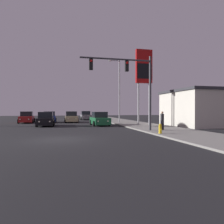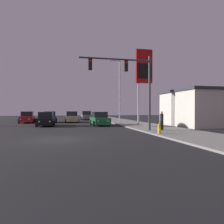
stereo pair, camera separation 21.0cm
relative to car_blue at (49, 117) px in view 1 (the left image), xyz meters
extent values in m
plane|color=black|center=(1.63, -20.13, -0.76)|extent=(120.00, 120.00, 0.00)
cube|color=gray|center=(11.13, -10.13, -0.70)|extent=(5.00, 60.00, 0.12)
cube|color=beige|center=(19.63, -11.49, 1.24)|extent=(10.00, 8.00, 4.00)
cube|color=#2D2D33|center=(19.63, -11.49, 3.39)|extent=(10.30, 8.30, 0.30)
cube|color=navy|center=(0.00, -0.04, -0.18)|extent=(1.90, 4.24, 0.80)
cube|color=black|center=(0.00, 0.11, 0.57)|extent=(1.65, 2.04, 0.70)
cylinder|color=black|center=(-0.90, -1.34, -0.44)|extent=(0.24, 0.64, 0.64)
cylinder|color=black|center=(0.90, -1.34, -0.44)|extent=(0.24, 0.64, 0.64)
cylinder|color=black|center=(-0.90, 1.27, -0.44)|extent=(0.24, 0.64, 0.64)
cylinder|color=black|center=(0.90, 1.27, -0.44)|extent=(0.24, 0.64, 0.64)
sphere|color=#F2EACC|center=(-0.56, -2.16, -0.13)|extent=(0.18, 0.18, 0.18)
sphere|color=#F2EACC|center=(0.56, -2.16, -0.13)|extent=(0.18, 0.18, 0.18)
cube|color=black|center=(-0.05, -7.64, -0.18)|extent=(1.85, 4.22, 0.80)
cube|color=black|center=(-0.05, -7.49, 0.57)|extent=(1.62, 2.02, 0.70)
cylinder|color=black|center=(-0.95, -8.94, -0.44)|extent=(0.24, 0.64, 0.64)
cylinder|color=black|center=(0.85, -8.94, -0.44)|extent=(0.24, 0.64, 0.64)
cylinder|color=black|center=(-0.95, -6.34, -0.44)|extent=(0.24, 0.64, 0.64)
cylinder|color=black|center=(0.85, -6.34, -0.44)|extent=(0.24, 0.64, 0.64)
sphere|color=#F2EACC|center=(-0.61, -9.76, -0.13)|extent=(0.18, 0.18, 0.18)
sphere|color=#F2EACC|center=(0.50, -9.76, -0.13)|extent=(0.18, 0.18, 0.18)
cube|color=#195933|center=(6.35, -8.24, -0.18)|extent=(1.96, 4.26, 0.80)
cube|color=black|center=(6.35, -8.09, 0.57)|extent=(1.67, 2.06, 0.70)
cylinder|color=black|center=(5.45, -9.54, -0.44)|extent=(0.24, 0.64, 0.64)
cylinder|color=black|center=(7.25, -9.54, -0.44)|extent=(0.24, 0.64, 0.64)
cylinder|color=black|center=(5.45, -6.94, -0.44)|extent=(0.24, 0.64, 0.64)
cylinder|color=black|center=(7.25, -6.94, -0.44)|extent=(0.24, 0.64, 0.64)
sphere|color=#F2EACC|center=(5.79, -10.36, -0.13)|extent=(0.18, 0.18, 0.18)
sphere|color=#F2EACC|center=(6.91, -10.36, -0.13)|extent=(0.18, 0.18, 0.18)
cube|color=slate|center=(6.38, 7.63, -0.18)|extent=(1.83, 4.21, 0.80)
cube|color=black|center=(6.38, 7.78, 0.57)|extent=(1.61, 2.01, 0.70)
cylinder|color=black|center=(5.48, 6.33, -0.44)|extent=(0.24, 0.64, 0.64)
cylinder|color=black|center=(7.28, 6.33, -0.44)|extent=(0.24, 0.64, 0.64)
cylinder|color=black|center=(5.48, 8.94, -0.44)|extent=(0.24, 0.64, 0.64)
cylinder|color=black|center=(7.28, 8.94, -0.44)|extent=(0.24, 0.64, 0.64)
sphere|color=#F2EACC|center=(5.83, 5.51, -0.13)|extent=(0.18, 0.18, 0.18)
sphere|color=#F2EACC|center=(6.94, 5.51, -0.13)|extent=(0.18, 0.18, 0.18)
cube|color=tan|center=(3.27, -0.55, -0.18)|extent=(1.80, 4.20, 0.80)
cube|color=black|center=(3.27, -0.40, 0.57)|extent=(1.60, 2.00, 0.70)
cylinder|color=black|center=(2.37, -1.85, -0.44)|extent=(0.24, 0.64, 0.64)
cylinder|color=black|center=(4.17, -1.85, -0.44)|extent=(0.24, 0.64, 0.64)
cylinder|color=black|center=(2.37, 0.76, -0.44)|extent=(0.24, 0.64, 0.64)
cylinder|color=black|center=(4.17, 0.76, -0.44)|extent=(0.24, 0.64, 0.64)
sphere|color=#F2EACC|center=(2.71, -2.67, -0.13)|extent=(0.18, 0.18, 0.18)
sphere|color=#F2EACC|center=(3.83, -2.67, -0.13)|extent=(0.18, 0.18, 0.18)
cube|color=maroon|center=(-3.18, -0.64, -0.18)|extent=(1.95, 4.26, 0.80)
cube|color=black|center=(-3.18, -0.49, 0.57)|extent=(1.67, 2.06, 0.70)
cylinder|color=black|center=(-4.08, -1.95, -0.44)|extent=(0.24, 0.64, 0.64)
cylinder|color=black|center=(-2.28, -1.95, -0.44)|extent=(0.24, 0.64, 0.64)
cylinder|color=black|center=(-4.08, 0.66, -0.44)|extent=(0.24, 0.64, 0.64)
cylinder|color=black|center=(-2.28, 0.66, -0.44)|extent=(0.24, 0.64, 0.64)
sphere|color=#F2EACC|center=(-3.74, -2.76, -0.13)|extent=(0.18, 0.18, 0.18)
sphere|color=#F2EACC|center=(-2.62, -2.76, -0.13)|extent=(0.18, 0.18, 0.18)
cylinder|color=#38383D|center=(9.36, -16.71, 2.61)|extent=(0.20, 0.20, 6.50)
cylinder|color=#38383D|center=(6.27, -16.71, 5.46)|extent=(6.16, 0.14, 0.14)
cube|color=black|center=(7.20, -16.71, 4.91)|extent=(0.30, 0.24, 0.90)
sphere|color=red|center=(7.20, -16.85, 5.18)|extent=(0.20, 0.20, 0.20)
cube|color=black|center=(4.12, -16.71, 4.91)|extent=(0.30, 0.24, 0.90)
sphere|color=red|center=(4.12, -16.85, 5.18)|extent=(0.20, 0.20, 0.20)
cylinder|color=#99999E|center=(9.91, -4.32, 3.86)|extent=(0.18, 0.18, 9.00)
cylinder|color=#99999E|center=(9.21, -4.32, 8.21)|extent=(1.40, 0.10, 0.10)
ellipsoid|color=silver|center=(8.51, -4.32, 8.16)|extent=(0.50, 0.24, 0.20)
cylinder|color=#99999E|center=(10.69, -10.09, 1.86)|extent=(0.20, 0.20, 5.00)
cylinder|color=#99999E|center=(12.09, -10.09, 1.86)|extent=(0.20, 0.20, 5.00)
cube|color=#990C0C|center=(11.39, -10.09, 6.36)|extent=(2.00, 0.40, 4.00)
cube|color=black|center=(11.39, -10.30, 5.76)|extent=(1.80, 0.03, 1.80)
cylinder|color=gold|center=(9.07, -19.33, -0.34)|extent=(0.24, 0.24, 0.60)
sphere|color=gold|center=(9.07, -19.33, 0.02)|extent=(0.20, 0.20, 0.20)
cylinder|color=gold|center=(9.07, -19.50, -0.31)|extent=(0.08, 0.10, 0.08)
cylinder|color=#23232D|center=(10.49, -16.57, -0.22)|extent=(0.16, 0.16, 0.85)
cylinder|color=#23232D|center=(10.67, -16.57, -0.22)|extent=(0.16, 0.16, 0.85)
cylinder|color=#262628|center=(10.58, -16.57, 0.51)|extent=(0.32, 0.32, 0.60)
sphere|color=tan|center=(10.58, -16.57, 0.92)|extent=(0.22, 0.22, 0.22)
camera|label=1|loc=(1.68, -34.63, 1.17)|focal=35.00mm
camera|label=2|loc=(1.88, -34.68, 1.17)|focal=35.00mm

